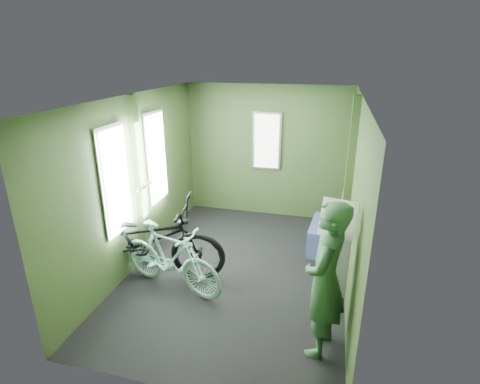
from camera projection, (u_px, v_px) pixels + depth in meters
The scene contains 6 objects.
room at pixel (236, 168), 4.64m from camera, with size 4.00×4.02×2.31m.
bicycle_black at pixel (148, 276), 4.96m from camera, with size 0.73×2.08×1.09m, color black.
bicycle_mint at pixel (172, 289), 4.70m from camera, with size 0.42×1.48×0.89m, color #8DDBC8.
passenger at pixel (325, 280), 3.48m from camera, with size 0.50×0.73×1.59m.
waste_box at pixel (336, 255), 4.55m from camera, with size 0.28×0.39×0.94m, color gray.
bench_seat at pixel (328, 233), 5.57m from camera, with size 0.52×0.85×0.86m.
Camera 1 is at (1.10, -4.26, 2.79)m, focal length 28.00 mm.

